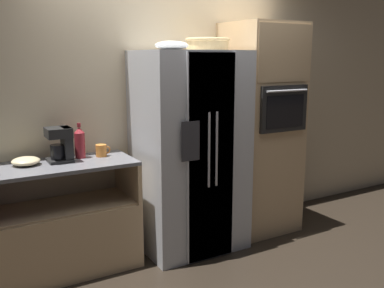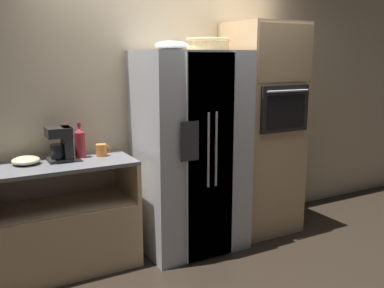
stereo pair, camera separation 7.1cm
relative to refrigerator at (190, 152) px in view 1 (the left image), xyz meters
The scene contains 11 objects.
ground_plane 0.91m from the refrigerator, 168.50° to the right, with size 20.00×20.00×0.00m, color black.
wall_back 0.63m from the refrigerator, 98.74° to the left, with size 12.00×0.06×2.80m.
counter_left 1.43m from the refrigerator, behind, with size 1.45×0.56×0.93m.
refrigerator is the anchor object (origin of this frame).
wall_oven 0.86m from the refrigerator, ahead, with size 0.67×0.72×2.10m.
wicker_basket 0.99m from the refrigerator, 10.41° to the left, with size 0.40×0.40×0.11m.
fruit_bowl 0.98m from the refrigerator, 160.76° to the right, with size 0.28×0.28×0.08m.
bottle_tall 0.99m from the refrigerator, 167.61° to the left, with size 0.09×0.09×0.30m.
mug 0.80m from the refrigerator, 167.57° to the left, with size 0.13×0.09×0.10m.
mixing_bowl 1.41m from the refrigerator, behind, with size 0.22×0.22×0.07m.
coffee_maker 1.14m from the refrigerator, behind, with size 0.19×0.20×0.28m.
Camera 1 is at (-1.84, -3.32, 1.76)m, focal length 40.00 mm.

